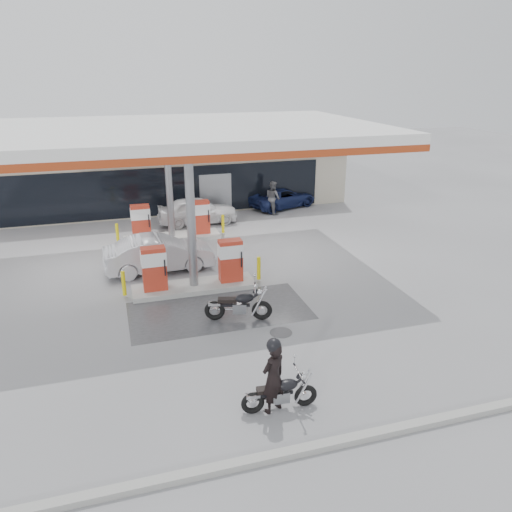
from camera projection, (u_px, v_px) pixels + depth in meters
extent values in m
plane|color=gray|center=(205.00, 313.00, 16.70)|extent=(90.00, 90.00, 0.00)
cube|color=#4C4C4F|center=(219.00, 311.00, 16.83)|extent=(6.00, 3.00, 0.00)
cylinder|color=#38383A|center=(281.00, 332.00, 15.44)|extent=(0.70, 0.70, 0.01)
cube|color=gray|center=(270.00, 457.00, 10.40)|extent=(28.00, 0.25, 0.15)
cube|color=#B5AC97|center=(152.00, 167.00, 30.32)|extent=(22.00, 8.00, 4.00)
cube|color=black|center=(161.00, 192.00, 26.92)|extent=(18.00, 0.10, 2.60)
cube|color=#983212|center=(158.00, 153.00, 26.12)|extent=(22.00, 0.25, 1.00)
cube|color=navy|center=(284.00, 147.00, 27.95)|extent=(3.50, 0.12, 0.80)
cube|color=gray|center=(215.00, 194.00, 27.80)|extent=(1.80, 0.14, 2.20)
cube|color=silver|center=(175.00, 133.00, 19.30)|extent=(16.00, 10.00, 0.60)
cube|color=#983212|center=(198.00, 159.00, 14.93)|extent=(16.00, 0.12, 0.24)
cube|color=#983212|center=(160.00, 125.00, 23.80)|extent=(16.00, 0.12, 0.24)
cylinder|color=gray|center=(191.00, 222.00, 17.57)|extent=(0.32, 0.32, 5.00)
cylinder|color=gray|center=(169.00, 186.00, 22.94)|extent=(0.32, 0.32, 5.00)
cube|color=#9E9E99|center=(194.00, 287.00, 18.46)|extent=(4.50, 1.30, 0.18)
cube|color=#AB2E1C|center=(154.00, 269.00, 17.76)|extent=(0.85, 0.48, 1.60)
cube|color=#AB2E1C|center=(230.00, 260.00, 18.52)|extent=(0.85, 0.48, 1.60)
cube|color=silver|center=(153.00, 258.00, 17.62)|extent=(0.88, 0.52, 0.50)
cube|color=silver|center=(230.00, 250.00, 18.37)|extent=(0.88, 0.52, 0.50)
cylinder|color=#CEBF0B|center=(124.00, 283.00, 17.63)|extent=(0.14, 0.14, 0.90)
cylinder|color=#CEBF0B|center=(259.00, 268.00, 18.97)|extent=(0.14, 0.14, 0.90)
cube|color=#9E9E99|center=(172.00, 237.00, 23.83)|extent=(4.50, 1.30, 0.18)
cube|color=#AB2E1C|center=(141.00, 222.00, 23.14)|extent=(0.85, 0.48, 1.60)
cube|color=#AB2E1C|center=(200.00, 217.00, 23.89)|extent=(0.85, 0.48, 1.60)
cube|color=silver|center=(140.00, 214.00, 23.00)|extent=(0.88, 0.52, 0.50)
cube|color=silver|center=(200.00, 209.00, 23.75)|extent=(0.88, 0.52, 0.50)
cylinder|color=#CEBF0B|center=(117.00, 233.00, 23.00)|extent=(0.14, 0.14, 0.90)
cylinder|color=#CEBF0B|center=(223.00, 224.00, 24.34)|extent=(0.14, 0.14, 0.90)
torus|color=black|center=(306.00, 395.00, 12.02)|extent=(0.58, 0.17, 0.57)
torus|color=black|center=(253.00, 403.00, 11.75)|extent=(0.58, 0.17, 0.57)
cube|color=gray|center=(281.00, 396.00, 11.87)|extent=(0.39, 0.25, 0.28)
cube|color=black|center=(275.00, 394.00, 11.80)|extent=(0.86, 0.15, 0.08)
ellipsoid|color=black|center=(287.00, 385.00, 11.79)|extent=(0.55, 0.34, 0.27)
cube|color=black|center=(268.00, 389.00, 11.71)|extent=(0.54, 0.26, 0.09)
cylinder|color=silver|center=(299.00, 373.00, 11.75)|extent=(0.08, 0.72, 0.03)
sphere|color=silver|center=(303.00, 376.00, 11.81)|extent=(0.17, 0.17, 0.17)
cylinder|color=silver|center=(260.00, 399.00, 11.92)|extent=(0.86, 0.13, 0.08)
imported|color=black|center=(273.00, 378.00, 11.63)|extent=(0.79, 0.68, 1.83)
torus|color=black|center=(262.00, 310.00, 16.13)|extent=(0.68, 0.33, 0.67)
torus|color=black|center=(215.00, 311.00, 16.11)|extent=(0.68, 0.33, 0.67)
cube|color=gray|center=(240.00, 308.00, 16.09)|extent=(0.50, 0.38, 0.33)
cube|color=black|center=(234.00, 305.00, 16.05)|extent=(0.99, 0.38, 0.09)
ellipsoid|color=black|center=(245.00, 298.00, 15.96)|extent=(0.70, 0.51, 0.31)
cube|color=black|center=(227.00, 300.00, 15.98)|extent=(0.66, 0.43, 0.11)
cylinder|color=silver|center=(255.00, 289.00, 15.85)|extent=(0.27, 0.82, 0.04)
sphere|color=silver|center=(259.00, 292.00, 15.90)|extent=(0.20, 0.20, 0.20)
cylinder|color=silver|center=(223.00, 309.00, 16.27)|extent=(0.98, 0.36, 0.09)
imported|color=white|center=(197.00, 210.00, 26.03)|extent=(4.16, 1.74, 1.41)
imported|color=#58595D|center=(273.00, 198.00, 27.65)|extent=(0.98, 1.09, 1.85)
imported|color=#B2B4BA|center=(159.00, 254.00, 19.94)|extent=(4.43, 1.75, 1.44)
imported|color=#17224F|center=(283.00, 198.00, 29.12)|extent=(4.54, 3.19, 1.15)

